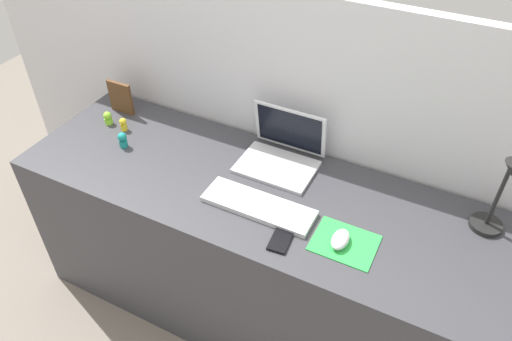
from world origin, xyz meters
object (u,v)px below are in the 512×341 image
Objects in this scene: toy_figurine_teal at (123,140)px; toy_figurine_lime at (108,118)px; desk_lamp at (499,198)px; cell_phone at (282,238)px; picture_frame at (121,98)px; mouse at (340,239)px; keyboard at (258,206)px; laptop at (282,150)px; toy_figurine_yellow at (123,124)px.

toy_figurine_lime is at bearing 148.25° from toy_figurine_teal.
cell_phone is at bearing -150.44° from desk_lamp.
desk_lamp is 5.88× the size of toy_figurine_lime.
picture_frame is 2.56× the size of toy_figurine_lime.
picture_frame is at bearing 165.13° from mouse.
cell_phone is 0.71m from desk_lamp.
toy_figurine_lime reaches higher than cell_phone.
cell_phone is at bearing -21.12° from picture_frame.
picture_frame is 0.11m from toy_figurine_lime.
mouse reaches higher than keyboard.
laptop reaches higher than toy_figurine_teal.
desk_lamp reaches higher than laptop.
laptop is 4.43× the size of toy_figurine_teal.
mouse is 0.28× the size of desk_lamp.
keyboard is 0.75m from toy_figurine_yellow.
laptop is at bearing 97.62° from keyboard.
keyboard is 7.00× the size of toy_figurine_lime.
picture_frame is at bearing 129.40° from toy_figurine_teal.
cell_phone is 0.82m from toy_figurine_teal.
desk_lamp is 1.41m from toy_figurine_teal.
picture_frame is 0.15m from toy_figurine_yellow.
picture_frame reaches higher than keyboard.
laptop is at bearing 176.98° from desk_lamp.
toy_figurine_lime and toy_figurine_yellow have the same top height.
picture_frame is at bearing 153.36° from cell_phone.
laptop is 0.42m from cell_phone.
picture_frame is (-1.57, 0.03, -0.09)m from desk_lamp.
toy_figurine_lime is (-0.96, 0.27, 0.02)m from cell_phone.
toy_figurine_yellow is at bearing 167.38° from keyboard.
cell_phone is 1.00m from toy_figurine_lime.
cell_phone is at bearing -35.54° from keyboard.
picture_frame is 0.27m from toy_figurine_teal.
keyboard is 2.73× the size of picture_frame.
toy_figurine_lime reaches higher than mouse.
desk_lamp is at bearing 24.04° from cell_phone.
cell_phone is (0.14, -0.10, -0.01)m from keyboard.
toy_figurine_yellow is (-1.05, 0.19, 0.01)m from mouse.
picture_frame is (-0.79, -0.01, 0.02)m from laptop.
laptop reaches higher than mouse.
desk_lamp is (0.42, 0.27, 0.14)m from mouse.
toy_figurine_teal reaches higher than toy_figurine_yellow.
toy_figurine_yellow is (-0.70, -0.12, -0.02)m from laptop.
desk_lamp is 1.57m from toy_figurine_lime.
mouse is 0.75× the size of cell_phone.
toy_figurine_lime is 0.09m from toy_figurine_yellow.
laptop is 0.47m from mouse.
desk_lamp reaches higher than toy_figurine_yellow.
desk_lamp reaches higher than cell_phone.
desk_lamp is at bearing 18.25° from keyboard.
laptop is 0.29m from keyboard.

